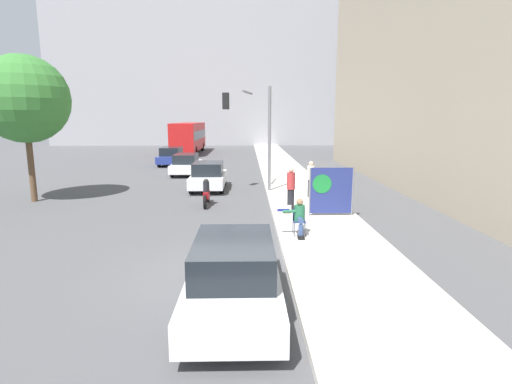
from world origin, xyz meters
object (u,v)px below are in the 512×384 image
object	(u,v)px
pedestrian_behind	(311,179)
car_on_road_midblock	(186,164)
traffic_light_pole	(252,121)
car_on_road_distant	(172,156)
city_bus_on_road	(189,136)
street_tree_near_curb	(24,99)
parked_car_curbside	(234,274)
jogger_on_sidewalk	(291,188)
protest_banner	(331,191)
seated_protester	(299,216)
car_on_road_nearest	(208,176)
motorcycle_on_road	(206,194)

from	to	relation	value
pedestrian_behind	car_on_road_midblock	world-z (taller)	pedestrian_behind
traffic_light_pole	car_on_road_midblock	bearing A→B (deg)	122.02
car_on_road_midblock	car_on_road_distant	world-z (taller)	car_on_road_distant
city_bus_on_road	street_tree_near_curb	size ratio (longest dim) A/B	1.67
car_on_road_distant	traffic_light_pole	bearing A→B (deg)	-63.01
car_on_road_distant	city_bus_on_road	distance (m)	11.66
traffic_light_pole	parked_car_curbside	xyz separation A→B (m)	(-0.57, -13.03, -3.00)
car_on_road_distant	city_bus_on_road	world-z (taller)	city_bus_on_road
jogger_on_sidewalk	street_tree_near_curb	size ratio (longest dim) A/B	0.26
city_bus_on_road	street_tree_near_curb	xyz separation A→B (m)	(-3.62, -26.60, 2.81)
jogger_on_sidewalk	parked_car_curbside	world-z (taller)	jogger_on_sidewalk
car_on_road_distant	car_on_road_midblock	bearing A→B (deg)	-70.09
jogger_on_sidewalk	protest_banner	bearing A→B (deg)	155.20
protest_banner	traffic_light_pole	world-z (taller)	traffic_light_pole
jogger_on_sidewalk	pedestrian_behind	bearing A→B (deg)	-102.58
seated_protester	car_on_road_nearest	bearing A→B (deg)	134.88
car_on_road_distant	street_tree_near_curb	distance (m)	15.98
parked_car_curbside	motorcycle_on_road	xyz separation A→B (m)	(-1.57, 10.02, -0.22)
car_on_road_midblock	traffic_light_pole	bearing A→B (deg)	-57.98
parked_car_curbside	car_on_road_midblock	distance (m)	20.73
seated_protester	street_tree_near_curb	distance (m)	14.06
parked_car_curbside	street_tree_near_curb	xyz separation A→B (m)	(-9.88, 11.11, 4.00)
car_on_road_midblock	car_on_road_distant	distance (m)	6.14
jogger_on_sidewalk	protest_banner	xyz separation A→B (m)	(1.43, -1.07, 0.08)
car_on_road_distant	street_tree_near_curb	size ratio (longest dim) A/B	0.67
traffic_light_pole	motorcycle_on_road	size ratio (longest dim) A/B	2.62
traffic_light_pole	car_on_road_distant	distance (m)	14.99
parked_car_curbside	car_on_road_nearest	xyz separation A→B (m)	(-1.87, 14.18, 0.00)
car_on_road_midblock	city_bus_on_road	size ratio (longest dim) A/B	0.41
pedestrian_behind	city_bus_on_road	size ratio (longest dim) A/B	0.15
city_bus_on_road	car_on_road_midblock	bearing A→B (deg)	-82.60
motorcycle_on_road	city_bus_on_road	bearing A→B (deg)	99.63
seated_protester	pedestrian_behind	size ratio (longest dim) A/B	0.70
jogger_on_sidewalk	parked_car_curbside	distance (m)	8.57
pedestrian_behind	protest_banner	xyz separation A→B (m)	(0.18, -3.78, 0.11)
pedestrian_behind	parked_car_curbside	size ratio (longest dim) A/B	0.37
city_bus_on_road	protest_banner	bearing A→B (deg)	-72.23
jogger_on_sidewalk	city_bus_on_road	bearing A→B (deg)	-61.98
car_on_road_midblock	jogger_on_sidewalk	bearing A→B (deg)	-63.17
traffic_light_pole	parked_car_curbside	world-z (taller)	traffic_light_pole
street_tree_near_curb	motorcycle_on_road	bearing A→B (deg)	-7.45
traffic_light_pole	parked_car_curbside	bearing A→B (deg)	-92.49
car_on_road_distant	parked_car_curbside	bearing A→B (deg)	-76.86
seated_protester	jogger_on_sidewalk	world-z (taller)	jogger_on_sidewalk
jogger_on_sidewalk	motorcycle_on_road	world-z (taller)	jogger_on_sidewalk
traffic_light_pole	city_bus_on_road	world-z (taller)	traffic_light_pole
street_tree_near_curb	car_on_road_distant	bearing A→B (deg)	75.85
jogger_on_sidewalk	car_on_road_distant	size ratio (longest dim) A/B	0.39
city_bus_on_road	motorcycle_on_road	distance (m)	28.12
seated_protester	protest_banner	size ratio (longest dim) A/B	0.64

